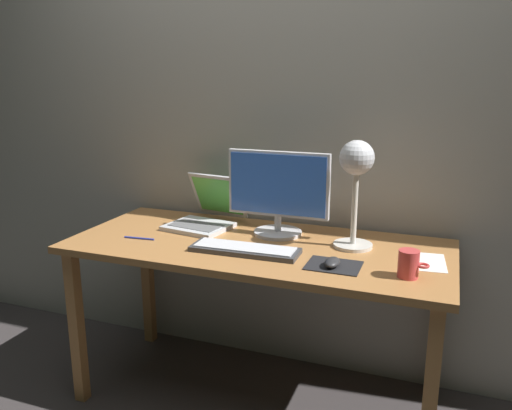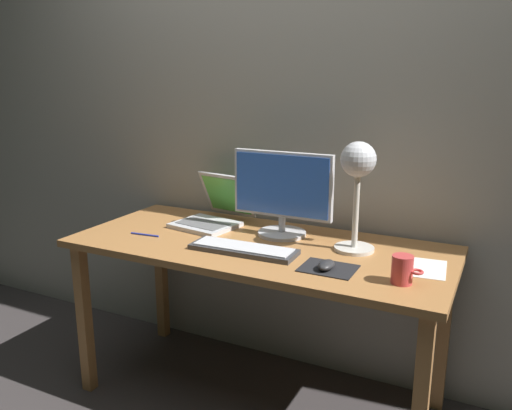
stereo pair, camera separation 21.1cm
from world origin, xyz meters
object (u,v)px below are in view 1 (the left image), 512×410
Objects in this scene: mouse at (332,262)px; coffee_mug at (409,264)px; keyboard_main at (245,249)px; desk_lamp at (356,171)px; pen at (139,238)px; monitor at (278,191)px; laptop at (208,211)px.

mouse is 0.89× the size of coffee_mug.
keyboard_main is 0.64m from coffee_mug.
desk_lamp reaches higher than pen.
desk_lamp is (0.35, -0.06, 0.12)m from monitor.
mouse is at bearing 179.85° from coffee_mug.
desk_lamp reaches higher than coffee_mug.
coffee_mug is at bearing -20.20° from laptop.
laptop reaches higher than keyboard_main.
laptop is 0.36m from pen.
monitor is 0.37m from desk_lamp.
pen is at bearing 177.91° from coffee_mug.
laptop reaches higher than mouse.
keyboard_main is 1.18× the size of laptop.
mouse is (0.68, -0.35, -0.04)m from laptop.
mouse is at bearing -27.26° from laptop.
laptop is 1.01m from coffee_mug.
mouse is at bearing -6.76° from keyboard_main.
pen is at bearing -179.68° from keyboard_main.
laptop is at bearing 159.80° from coffee_mug.
desk_lamp is at bearing -9.54° from monitor.
keyboard_main is 3.17× the size of pen.
laptop is (-0.31, 0.30, 0.05)m from keyboard_main.
keyboard_main is 0.37m from mouse.
monitor reaches higher than coffee_mug.
monitor is 4.75× the size of mouse.
monitor is at bearing 80.19° from keyboard_main.
keyboard_main is 1.00× the size of desk_lamp.
coffee_mug is at bearing -28.47° from monitor.
desk_lamp is at bearing 132.97° from coffee_mug.
desk_lamp is at bearing 28.92° from keyboard_main.
laptop is at bearing 175.36° from monitor.
mouse is (0.36, -0.04, 0.01)m from keyboard_main.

